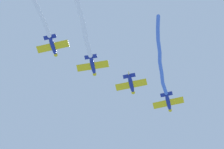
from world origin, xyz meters
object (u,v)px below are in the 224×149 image
object	(u,v)px
airplane_lead	(168,102)
airplane_slot	(53,46)
airplane_left_wing	(131,84)
airplane_right_wing	(93,65)

from	to	relation	value
airplane_lead	airplane_slot	distance (m)	24.12
airplane_left_wing	airplane_right_wing	bearing A→B (deg)	131.04
airplane_left_wing	airplane_slot	xyz separation A→B (m)	(15.29, 4.97, 0.50)
airplane_lead	airplane_slot	world-z (taller)	airplane_slot
airplane_left_wing	airplane_slot	world-z (taller)	airplane_slot
airplane_lead	airplane_slot	size ratio (longest dim) A/B	1.00
airplane_lead	airplane_right_wing	world-z (taller)	airplane_right_wing
airplane_lead	airplane_left_wing	bearing A→B (deg)	132.48
airplane_slot	airplane_lead	bearing A→B (deg)	-48.35
airplane_right_wing	airplane_slot	xyz separation A→B (m)	(7.64, 2.49, 0.25)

